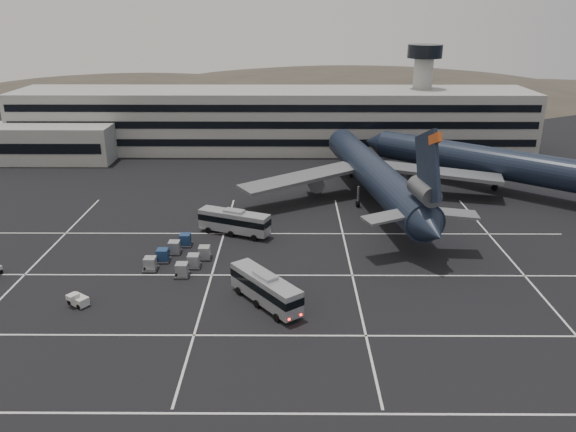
% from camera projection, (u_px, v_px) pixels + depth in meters
% --- Properties ---
extents(ground, '(260.00, 260.00, 0.00)m').
position_uv_depth(ground, '(257.00, 290.00, 67.95)').
color(ground, black).
rests_on(ground, ground).
extents(lane_markings, '(90.00, 55.62, 0.01)m').
position_uv_depth(lane_markings, '(265.00, 287.00, 68.62)').
color(lane_markings, silver).
rests_on(lane_markings, ground).
extents(terminal, '(125.00, 26.00, 24.00)m').
position_uv_depth(terminal, '(261.00, 121.00, 132.14)').
color(terminal, gray).
rests_on(terminal, ground).
extents(hills, '(352.00, 180.00, 44.00)m').
position_uv_depth(hills, '(325.00, 121.00, 231.26)').
color(hills, '#38332B').
rests_on(hills, ground).
extents(trijet_main, '(46.94, 57.61, 18.08)m').
position_uv_depth(trijet_main, '(375.00, 174.00, 96.01)').
color(trijet_main, black).
rests_on(trijet_main, ground).
extents(trijet_far, '(47.78, 41.49, 18.08)m').
position_uv_depth(trijet_far, '(503.00, 163.00, 102.21)').
color(trijet_far, black).
rests_on(trijet_far, ground).
extents(bus_near, '(8.75, 10.30, 3.89)m').
position_uv_depth(bus_near, '(266.00, 288.00, 63.99)').
color(bus_near, '#94969C').
rests_on(bus_near, ground).
extents(bus_far, '(11.17, 6.64, 3.90)m').
position_uv_depth(bus_far, '(234.00, 221.00, 83.85)').
color(bus_far, '#94969C').
rests_on(bus_far, ground).
extents(tug_b, '(2.79, 2.57, 1.55)m').
position_uv_depth(tug_b, '(79.00, 300.00, 64.29)').
color(tug_b, beige).
rests_on(tug_b, ground).
extents(uld_cluster, '(8.99, 12.35, 1.77)m').
position_uv_depth(uld_cluster, '(179.00, 255.00, 75.31)').
color(uld_cluster, '#2D2D30').
rests_on(uld_cluster, ground).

